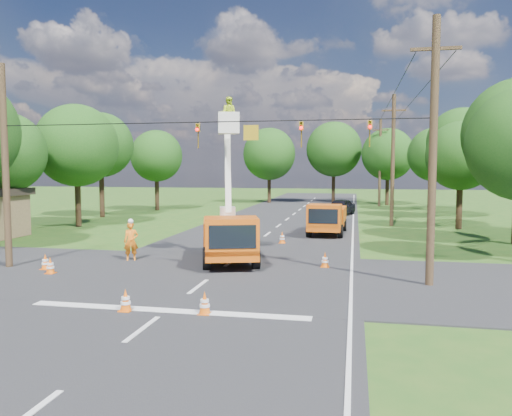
% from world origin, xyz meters
% --- Properties ---
extents(ground, '(140.00, 140.00, 0.00)m').
position_xyz_m(ground, '(0.00, 20.00, 0.00)').
color(ground, '#255319').
rests_on(ground, ground).
extents(road_main, '(12.00, 100.00, 0.06)m').
position_xyz_m(road_main, '(0.00, 20.00, 0.00)').
color(road_main, black).
rests_on(road_main, ground).
extents(road_cross, '(56.00, 10.00, 0.07)m').
position_xyz_m(road_cross, '(0.00, 2.00, 0.00)').
color(road_cross, black).
rests_on(road_cross, ground).
extents(stop_bar, '(9.00, 0.45, 0.02)m').
position_xyz_m(stop_bar, '(0.00, -3.20, 0.00)').
color(stop_bar, silver).
rests_on(stop_bar, ground).
extents(edge_line, '(0.12, 90.00, 0.02)m').
position_xyz_m(edge_line, '(5.60, 20.00, 0.00)').
color(edge_line, silver).
rests_on(edge_line, ground).
extents(bucket_truck, '(3.97, 6.60, 7.82)m').
position_xyz_m(bucket_truck, '(-0.12, 5.21, 1.64)').
color(bucket_truck, '#C4530D').
rests_on(bucket_truck, ground).
extents(second_truck, '(2.49, 5.83, 2.15)m').
position_xyz_m(second_truck, '(3.89, 15.91, 1.12)').
color(second_truck, '#C4530D').
rests_on(second_truck, ground).
extents(ground_worker, '(0.81, 0.68, 1.89)m').
position_xyz_m(ground_worker, '(-4.80, 4.52, 0.94)').
color(ground_worker, orange).
rests_on(ground_worker, ground).
extents(distant_car, '(3.17, 4.95, 1.57)m').
position_xyz_m(distant_car, '(4.36, 29.51, 0.78)').
color(distant_car, black).
rests_on(distant_car, ground).
extents(traffic_cone_0, '(0.38, 0.38, 0.71)m').
position_xyz_m(traffic_cone_0, '(-1.25, -3.44, 0.36)').
color(traffic_cone_0, '#EA5E0C').
rests_on(traffic_cone_0, ground).
extents(traffic_cone_1, '(0.38, 0.38, 0.71)m').
position_xyz_m(traffic_cone_1, '(1.25, -3.26, 0.36)').
color(traffic_cone_1, '#EA5E0C').
rests_on(traffic_cone_1, ground).
extents(traffic_cone_2, '(0.38, 0.38, 0.71)m').
position_xyz_m(traffic_cone_2, '(0.77, 6.48, 0.36)').
color(traffic_cone_2, '#EA5E0C').
rests_on(traffic_cone_2, ground).
extents(traffic_cone_3, '(0.38, 0.38, 0.71)m').
position_xyz_m(traffic_cone_3, '(1.52, 11.35, 0.36)').
color(traffic_cone_3, '#EA5E0C').
rests_on(traffic_cone_3, ground).
extents(traffic_cone_4, '(0.38, 0.38, 0.71)m').
position_xyz_m(traffic_cone_4, '(-6.82, 1.06, 0.36)').
color(traffic_cone_4, '#EA5E0C').
rests_on(traffic_cone_4, ground).
extents(traffic_cone_5, '(0.38, 0.38, 0.71)m').
position_xyz_m(traffic_cone_5, '(-7.55, 1.79, 0.36)').
color(traffic_cone_5, '#EA5E0C').
rests_on(traffic_cone_5, ground).
extents(traffic_cone_7, '(0.38, 0.38, 0.71)m').
position_xyz_m(traffic_cone_7, '(3.08, 16.57, 0.36)').
color(traffic_cone_7, '#EA5E0C').
rests_on(traffic_cone_7, ground).
extents(traffic_cone_8, '(0.38, 0.38, 0.71)m').
position_xyz_m(traffic_cone_8, '(4.42, 4.65, 0.36)').
color(traffic_cone_8, '#EA5E0C').
rests_on(traffic_cone_8, ground).
extents(pole_right_near, '(1.80, 0.30, 10.00)m').
position_xyz_m(pole_right_near, '(8.50, 2.00, 5.11)').
color(pole_right_near, '#4C3823').
rests_on(pole_right_near, ground).
extents(pole_right_mid, '(1.80, 0.30, 10.00)m').
position_xyz_m(pole_right_mid, '(8.50, 22.00, 5.11)').
color(pole_right_mid, '#4C3823').
rests_on(pole_right_mid, ground).
extents(pole_right_far, '(1.80, 0.30, 10.00)m').
position_xyz_m(pole_right_far, '(8.50, 42.00, 5.11)').
color(pole_right_far, '#4C3823').
rests_on(pole_right_far, ground).
extents(pole_left, '(0.30, 0.30, 9.00)m').
position_xyz_m(pole_left, '(-9.50, 2.00, 4.50)').
color(pole_left, '#4C3823').
rests_on(pole_left, ground).
extents(signal_span, '(18.00, 0.29, 1.07)m').
position_xyz_m(signal_span, '(2.23, 1.99, 5.88)').
color(signal_span, black).
rests_on(signal_span, ground).
extents(tree_left_c, '(5.20, 5.20, 8.06)m').
position_xyz_m(tree_left_c, '(-16.50, 11.00, 5.44)').
color(tree_left_c, '#382616').
rests_on(tree_left_c, ground).
extents(tree_left_d, '(6.20, 6.20, 9.24)m').
position_xyz_m(tree_left_d, '(-15.00, 17.00, 6.12)').
color(tree_left_d, '#382616').
rests_on(tree_left_d, ground).
extents(tree_left_e, '(5.80, 5.80, 9.41)m').
position_xyz_m(tree_left_e, '(-16.80, 24.00, 6.49)').
color(tree_left_e, '#382616').
rests_on(tree_left_e, ground).
extents(tree_left_f, '(5.40, 5.40, 8.40)m').
position_xyz_m(tree_left_f, '(-14.80, 32.00, 5.69)').
color(tree_left_f, '#382616').
rests_on(tree_left_f, ground).
extents(tree_right_c, '(5.00, 5.00, 7.83)m').
position_xyz_m(tree_right_c, '(13.20, 21.00, 5.31)').
color(tree_right_c, '#382616').
rests_on(tree_right_c, ground).
extents(tree_right_d, '(6.00, 6.00, 9.70)m').
position_xyz_m(tree_right_d, '(14.80, 29.00, 6.68)').
color(tree_right_d, '#382616').
rests_on(tree_right_d, ground).
extents(tree_right_e, '(5.60, 5.60, 8.63)m').
position_xyz_m(tree_right_e, '(13.80, 37.00, 5.81)').
color(tree_right_e, '#382616').
rests_on(tree_right_e, ground).
extents(tree_far_a, '(6.60, 6.60, 9.50)m').
position_xyz_m(tree_far_a, '(-5.00, 45.00, 6.19)').
color(tree_far_a, '#382616').
rests_on(tree_far_a, ground).
extents(tree_far_b, '(7.00, 7.00, 10.32)m').
position_xyz_m(tree_far_b, '(3.00, 47.00, 6.81)').
color(tree_far_b, '#382616').
rests_on(tree_far_b, ground).
extents(tree_far_c, '(6.20, 6.20, 9.18)m').
position_xyz_m(tree_far_c, '(9.50, 44.00, 6.06)').
color(tree_far_c, '#382616').
rests_on(tree_far_c, ground).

